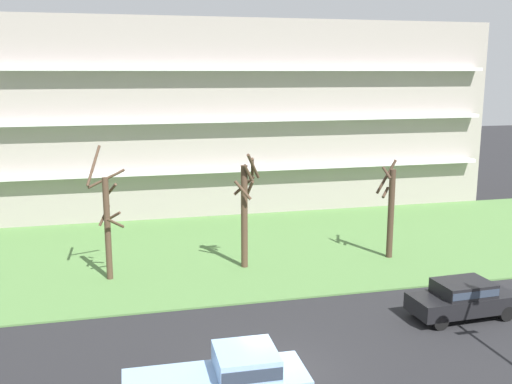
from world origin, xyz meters
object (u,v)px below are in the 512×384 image
object	(u,v)px
tree_center	(245,209)
tree_right	(390,210)
pickup_blue_near_left	(224,382)
sedan_black_center_left	(463,298)
tree_left	(107,221)

from	to	relation	value
tree_center	tree_right	world-z (taller)	tree_center
pickup_blue_near_left	sedan_black_center_left	distance (m)	11.75
tree_right	sedan_black_center_left	size ratio (longest dim) A/B	1.19
tree_left	tree_right	xyz separation A→B (m)	(14.76, -0.14, -0.27)
tree_left	sedan_black_center_left	world-z (taller)	tree_left
tree_right	pickup_blue_near_left	xyz separation A→B (m)	(-11.49, -12.51, -1.70)
tree_right	tree_center	bearing A→B (deg)	178.41
tree_right	sedan_black_center_left	distance (m)	8.24
tree_left	tree_right	world-z (taller)	tree_left
tree_center	pickup_blue_near_left	bearing A→B (deg)	-105.58
pickup_blue_near_left	tree_center	bearing A→B (deg)	75.61
tree_left	tree_center	xyz separation A→B (m)	(6.82, 0.08, 0.17)
tree_right	sedan_black_center_left	world-z (taller)	tree_right
tree_center	sedan_black_center_left	distance (m)	11.23
pickup_blue_near_left	sedan_black_center_left	world-z (taller)	pickup_blue_near_left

